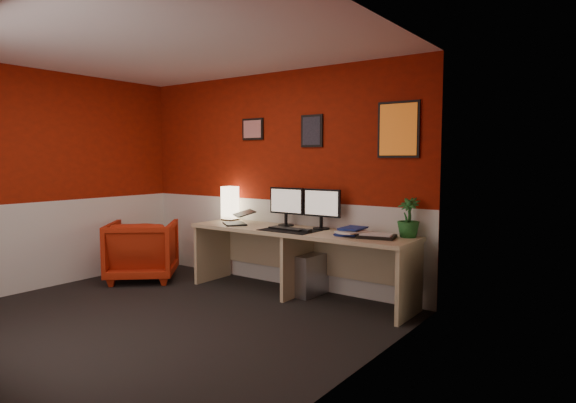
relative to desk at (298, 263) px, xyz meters
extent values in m
cube|color=black|center=(-0.58, -1.41, -0.36)|extent=(4.00, 3.50, 0.01)
cube|color=white|center=(-0.58, -1.41, 2.13)|extent=(4.00, 3.50, 0.01)
cube|color=#971B07|center=(-0.58, 0.34, 0.89)|extent=(4.00, 0.01, 2.50)
cube|color=#971B07|center=(-2.58, -1.41, 0.89)|extent=(0.01, 3.50, 2.50)
cube|color=#971B07|center=(1.42, -1.41, 0.89)|extent=(0.01, 3.50, 2.50)
cube|color=silver|center=(-0.58, 0.34, 0.14)|extent=(4.00, 0.01, 1.00)
cube|color=silver|center=(-2.58, -1.41, 0.14)|extent=(0.01, 3.50, 1.00)
cube|color=silver|center=(1.41, -1.41, 0.14)|extent=(0.01, 3.50, 1.00)
cube|color=tan|center=(0.00, 0.00, 0.00)|extent=(2.60, 0.65, 0.73)
cube|color=#FFE5B2|center=(-1.15, 0.19, 0.56)|extent=(0.16, 0.16, 0.40)
cube|color=black|center=(-0.84, -0.08, 0.47)|extent=(0.40, 0.38, 0.22)
cube|color=black|center=(-0.29, 0.18, 0.66)|extent=(0.45, 0.06, 0.58)
cube|color=black|center=(0.18, 0.18, 0.66)|extent=(0.45, 0.06, 0.58)
cube|color=black|center=(-0.04, -0.10, 0.37)|extent=(0.60, 0.38, 0.01)
cube|color=black|center=(-0.08, -0.08, 0.38)|extent=(0.43, 0.17, 0.02)
cube|color=black|center=(0.21, -0.12, 0.39)|extent=(0.07, 0.11, 0.03)
imported|color=navy|center=(0.52, -0.02, 0.38)|extent=(0.27, 0.33, 0.03)
imported|color=silver|center=(0.59, 0.00, 0.40)|extent=(0.31, 0.37, 0.02)
imported|color=navy|center=(0.54, 0.03, 0.43)|extent=(0.23, 0.30, 0.03)
cube|color=black|center=(0.93, -0.01, 0.38)|extent=(0.40, 0.32, 0.03)
imported|color=#19591E|center=(1.16, 0.21, 0.56)|extent=(0.23, 0.23, 0.39)
cube|color=#99999E|center=(0.08, 0.14, -0.14)|extent=(0.22, 0.46, 0.45)
imported|color=#AB2008|center=(-1.98, -0.50, 0.00)|extent=(1.12, 1.12, 0.73)
cube|color=red|center=(-0.89, 0.33, 1.49)|extent=(0.32, 0.02, 0.26)
cube|color=black|center=(-0.04, 0.33, 1.44)|extent=(0.28, 0.02, 0.36)
cube|color=orange|center=(0.99, 0.33, 1.42)|extent=(0.44, 0.02, 0.56)
camera|label=1|loc=(2.98, -4.32, 1.13)|focal=30.73mm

